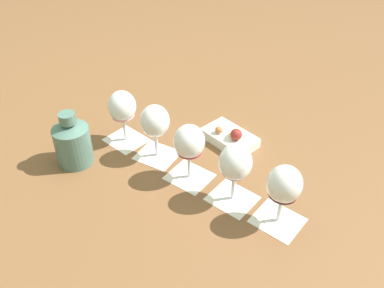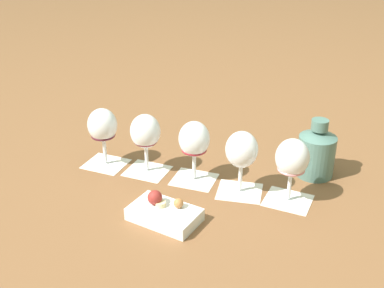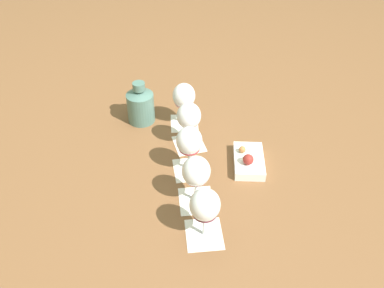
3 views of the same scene
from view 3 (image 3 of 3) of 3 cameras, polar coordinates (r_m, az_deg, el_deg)
The scene contains 13 objects.
ground_plane at distance 1.32m, azimuth -0.14°, elevation -3.70°, with size 8.00×8.00×0.00m, color brown.
tasting_card_0 at distance 1.51m, azimuth -1.08°, elevation 2.97°, with size 0.15×0.14×0.00m.
tasting_card_1 at distance 1.42m, azimuth -0.41°, elevation 0.03°, with size 0.15×0.15×0.00m.
tasting_card_2 at distance 1.32m, azimuth -0.28°, elevation -3.47°, with size 0.15×0.15×0.00m.
tasting_card_3 at distance 1.22m, azimuth 0.57°, elevation -7.93°, with size 0.15×0.15×0.00m.
tasting_card_4 at distance 1.14m, azimuth 1.71°, elevation -12.55°, with size 0.15×0.15×0.00m.
wine_glass_0 at distance 1.45m, azimuth -1.14°, elevation 6.53°, with size 0.08×0.08×0.17m.
wine_glass_1 at distance 1.35m, azimuth -0.44°, elevation 3.69°, with size 0.08×0.08×0.17m.
wine_glass_2 at distance 1.25m, azimuth -0.29°, elevation 0.29°, with size 0.08×0.08×0.17m.
wine_glass_3 at distance 1.14m, azimuth 0.60°, elevation -4.15°, with size 0.08×0.08×0.17m.
wine_glass_4 at distance 1.06m, azimuth 1.82°, elevation -8.82°, with size 0.08×0.08×0.17m.
ceramic_vase at distance 1.50m, azimuth -7.24°, elevation 5.51°, with size 0.10×0.10×0.16m.
snack_dish at distance 1.34m, azimuth 7.95°, elevation -2.31°, with size 0.19×0.16×0.07m.
Camera 3 is at (0.84, 0.46, 0.90)m, focal length 38.00 mm.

